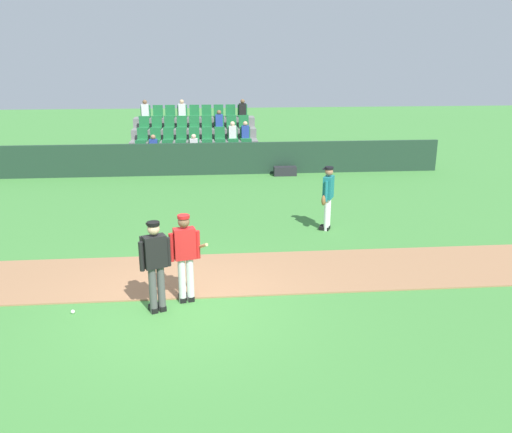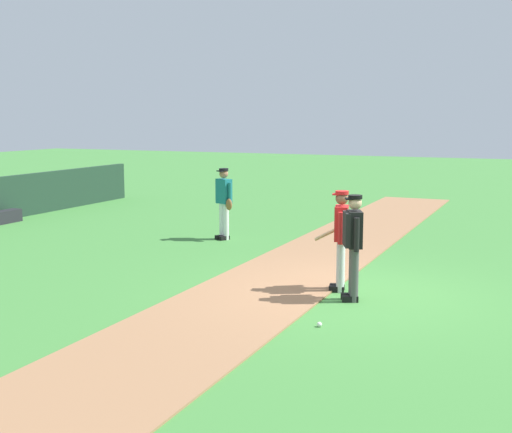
{
  "view_description": "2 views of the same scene",
  "coord_description": "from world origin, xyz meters",
  "views": [
    {
      "loc": [
        0.64,
        -9.07,
        4.58
      ],
      "look_at": [
        1.6,
        1.68,
        1.26
      ],
      "focal_mm": 36.72,
      "sensor_mm": 36.0,
      "label": 1
    },
    {
      "loc": [
        -11.01,
        -3.04,
        3.03
      ],
      "look_at": [
        0.95,
        2.24,
        1.09
      ],
      "focal_mm": 47.57,
      "sensor_mm": 36.0,
      "label": 2
    }
  ],
  "objects": [
    {
      "name": "umpire_home_plate",
      "position": [
        -0.4,
        -0.09,
        1.0
      ],
      "size": [
        0.55,
        0.42,
        1.76
      ],
      "color": "#4C4C4C",
      "rests_on": "ground"
    },
    {
      "name": "baseball",
      "position": [
        -1.97,
        -0.05,
        0.04
      ],
      "size": [
        0.07,
        0.07,
        0.07
      ],
      "primitive_type": "sphere",
      "color": "white",
      "rests_on": "ground"
    },
    {
      "name": "runner_teal_jersey",
      "position": [
        3.79,
        4.35,
        0.96
      ],
      "size": [
        0.45,
        0.6,
        1.76
      ],
      "color": "white",
      "rests_on": "ground"
    },
    {
      "name": "infield_dirt_path",
      "position": [
        0.0,
        1.52,
        0.01
      ],
      "size": [
        28.0,
        2.33,
        0.03
      ],
      "primitive_type": "cube",
      "color": "#9E704C",
      "rests_on": "ground"
    },
    {
      "name": "equipment_bag",
      "position": [
        3.62,
        11.22,
        0.18
      ],
      "size": [
        0.9,
        0.36,
        0.36
      ],
      "primitive_type": "cube",
      "color": "#232328",
      "rests_on": "ground"
    },
    {
      "name": "batter_red_jersey",
      "position": [
        0.13,
        0.27,
        0.97
      ],
      "size": [
        0.74,
        0.72,
        1.76
      ],
      "color": "silver",
      "rests_on": "ground"
    },
    {
      "name": "ground_plane",
      "position": [
        0.0,
        0.0,
        0.0
      ],
      "size": [
        80.0,
        80.0,
        0.0
      ],
      "primitive_type": "plane",
      "color": "#42843A"
    }
  ]
}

